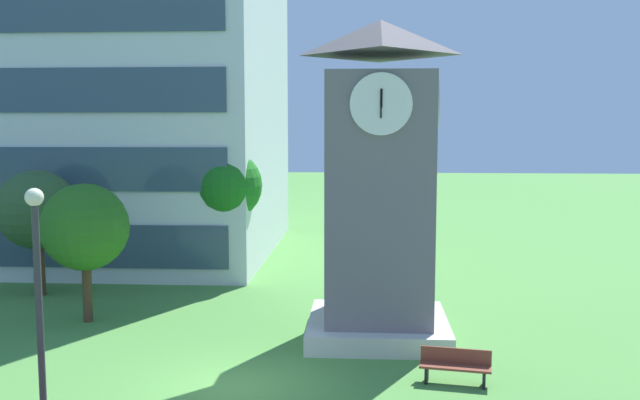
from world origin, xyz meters
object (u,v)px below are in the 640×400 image
at_px(park_bench, 455,366).
at_px(tree_by_building, 85,227).
at_px(clock_tower, 379,199).
at_px(tree_near_tower, 228,186).
at_px(tree_streetside, 37,210).
at_px(street_lamp, 38,289).

xyz_separation_m(park_bench, tree_by_building, (-11.64, 4.88, 2.74)).
xyz_separation_m(clock_tower, park_bench, (1.91, -3.84, -3.86)).
distance_m(park_bench, tree_near_tower, 14.43).
height_order(clock_tower, tree_streetside, clock_tower).
xyz_separation_m(tree_near_tower, tree_by_building, (-3.53, -6.50, -0.84)).
bearing_deg(clock_tower, tree_by_building, 173.88).
bearing_deg(tree_by_building, clock_tower, -6.12).
relative_size(street_lamp, tree_streetside, 1.10).
bearing_deg(street_lamp, park_bench, 26.16).
distance_m(clock_tower, tree_near_tower, 9.77).
bearing_deg(tree_near_tower, tree_streetside, -156.09).
distance_m(tree_streetside, tree_by_building, 4.80).
xyz_separation_m(clock_tower, street_lamp, (-6.88, -8.15, -0.95)).
bearing_deg(tree_by_building, tree_streetside, 133.91).
height_order(park_bench, street_lamp, street_lamp).
bearing_deg(park_bench, street_lamp, -153.84).
height_order(street_lamp, tree_by_building, street_lamp).
relative_size(clock_tower, street_lamp, 1.81).
height_order(tree_near_tower, tree_by_building, tree_near_tower).
bearing_deg(park_bench, tree_streetside, 150.87).
bearing_deg(clock_tower, tree_near_tower, 129.45).
relative_size(clock_tower, park_bench, 5.24).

